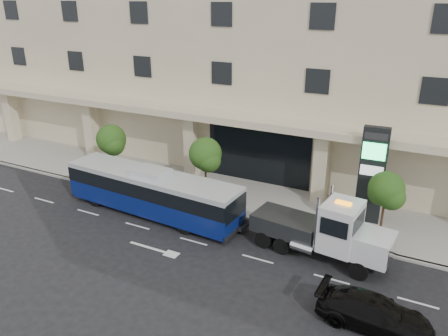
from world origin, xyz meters
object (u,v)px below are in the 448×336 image
object	(u,v)px
city_bus	(152,192)
black_sedan	(374,313)
tow_truck	(326,231)
signage_pylon	(372,175)

from	to	relation	value
city_bus	black_sedan	size ratio (longest dim) A/B	2.55
city_bus	tow_truck	distance (m)	11.20
tow_truck	black_sedan	distance (m)	5.45
tow_truck	signage_pylon	distance (m)	5.45
city_bus	signage_pylon	size ratio (longest dim) A/B	2.04
tow_truck	signage_pylon	world-z (taller)	signage_pylon
black_sedan	signage_pylon	distance (m)	9.86
black_sedan	signage_pylon	xyz separation A→B (m)	(-1.95, 9.33, 2.52)
black_sedan	signage_pylon	world-z (taller)	signage_pylon
signage_pylon	city_bus	bearing A→B (deg)	-161.06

